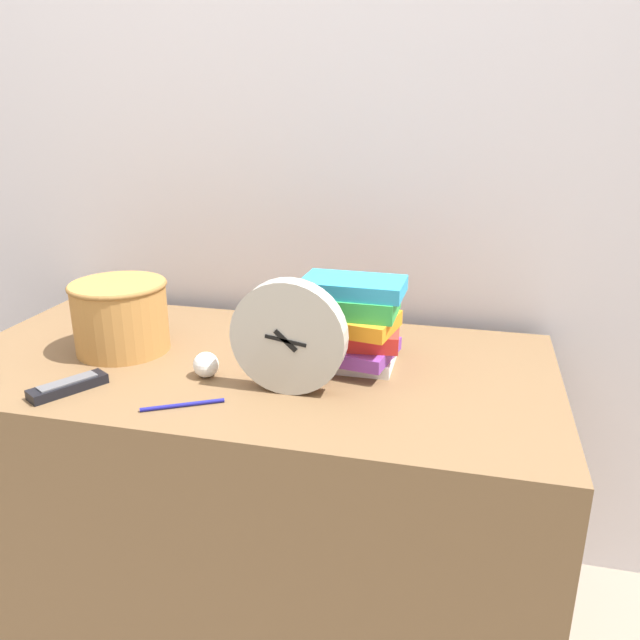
{
  "coord_description": "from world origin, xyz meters",
  "views": [
    {
      "loc": [
        0.47,
        -0.87,
        1.25
      ],
      "look_at": [
        0.18,
        0.3,
        0.83
      ],
      "focal_mm": 35.0,
      "sensor_mm": 36.0,
      "label": 1
    }
  ],
  "objects_px": {
    "desk_clock": "(288,337)",
    "pen": "(183,405)",
    "basket": "(121,314)",
    "tv_remote": "(68,386)",
    "crumpled_paper_ball": "(206,365)",
    "book_stack": "(345,324)"
  },
  "relations": [
    {
      "from": "book_stack",
      "to": "crumpled_paper_ball",
      "type": "xyz_separation_m",
      "value": [
        -0.27,
        -0.13,
        -0.07
      ]
    },
    {
      "from": "basket",
      "to": "tv_remote",
      "type": "height_order",
      "value": "basket"
    },
    {
      "from": "pen",
      "to": "book_stack",
      "type": "bearing_deg",
      "value": 46.65
    },
    {
      "from": "pen",
      "to": "basket",
      "type": "bearing_deg",
      "value": 137.99
    },
    {
      "from": "crumpled_paper_ball",
      "to": "desk_clock",
      "type": "bearing_deg",
      "value": -7.53
    },
    {
      "from": "book_stack",
      "to": "crumpled_paper_ball",
      "type": "relative_size",
      "value": 4.9
    },
    {
      "from": "basket",
      "to": "pen",
      "type": "height_order",
      "value": "basket"
    },
    {
      "from": "book_stack",
      "to": "basket",
      "type": "xyz_separation_m",
      "value": [
        -0.52,
        -0.04,
        -0.01
      ]
    },
    {
      "from": "desk_clock",
      "to": "pen",
      "type": "xyz_separation_m",
      "value": [
        -0.18,
        -0.12,
        -0.11
      ]
    },
    {
      "from": "basket",
      "to": "crumpled_paper_ball",
      "type": "xyz_separation_m",
      "value": [
        0.25,
        -0.1,
        -0.06
      ]
    },
    {
      "from": "desk_clock",
      "to": "tv_remote",
      "type": "bearing_deg",
      "value": -166.01
    },
    {
      "from": "tv_remote",
      "to": "book_stack",
      "type": "bearing_deg",
      "value": 27.38
    },
    {
      "from": "crumpled_paper_ball",
      "to": "pen",
      "type": "relative_size",
      "value": 0.38
    },
    {
      "from": "book_stack",
      "to": "basket",
      "type": "height_order",
      "value": "book_stack"
    },
    {
      "from": "pen",
      "to": "tv_remote",
      "type": "bearing_deg",
      "value": 178.06
    },
    {
      "from": "tv_remote",
      "to": "crumpled_paper_ball",
      "type": "height_order",
      "value": "crumpled_paper_ball"
    },
    {
      "from": "book_stack",
      "to": "desk_clock",
      "type": "bearing_deg",
      "value": -117.12
    },
    {
      "from": "tv_remote",
      "to": "crumpled_paper_ball",
      "type": "relative_size",
      "value": 2.85
    },
    {
      "from": "crumpled_paper_ball",
      "to": "pen",
      "type": "distance_m",
      "value": 0.14
    },
    {
      "from": "desk_clock",
      "to": "tv_remote",
      "type": "relative_size",
      "value": 1.5
    },
    {
      "from": "desk_clock",
      "to": "book_stack",
      "type": "xyz_separation_m",
      "value": [
        0.08,
        0.16,
        -0.02
      ]
    },
    {
      "from": "basket",
      "to": "pen",
      "type": "distance_m",
      "value": 0.36
    }
  ]
}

